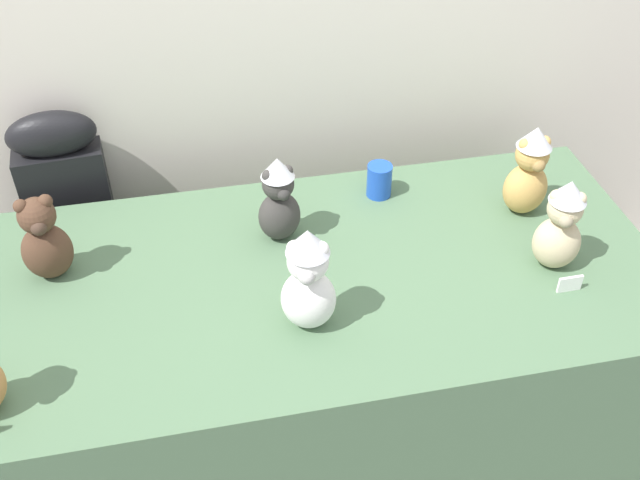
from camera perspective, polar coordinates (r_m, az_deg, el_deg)
display_table at (r=2.37m, az=0.00°, el=-8.78°), size 1.98×0.94×0.70m
instrument_case at (r=2.73m, az=-18.08°, el=0.52°), size 0.29×0.14×0.97m
teddy_bear_charcoal at (r=2.16m, az=-3.17°, el=3.08°), size 0.15×0.13×0.28m
teddy_bear_cocoa at (r=2.17m, az=-20.40°, el=-0.03°), size 0.15×0.14×0.27m
teddy_bear_honey at (r=2.35m, az=15.72°, el=5.06°), size 0.14×0.12×0.30m
teddy_bear_sand at (r=2.16m, az=17.98°, el=1.04°), size 0.16×0.15×0.29m
teddy_bear_snow at (r=1.87m, az=-0.92°, el=-3.13°), size 0.17×0.15×0.32m
party_cup_blue at (r=2.39m, az=4.57°, el=4.58°), size 0.08×0.08×0.11m
name_card_front_middle at (r=2.16m, az=18.62°, el=-3.21°), size 0.07×0.01×0.05m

